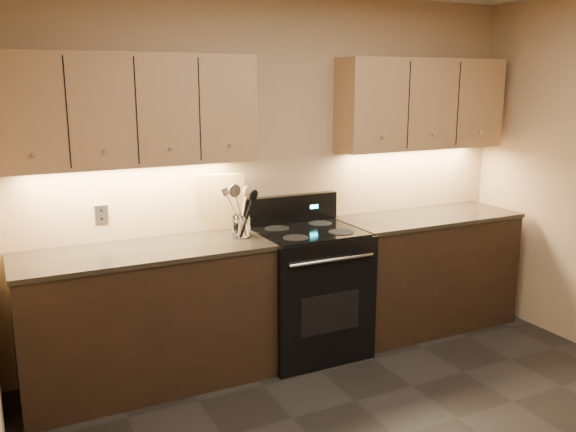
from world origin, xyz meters
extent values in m
cube|color=tan|center=(0.00, 2.00, 1.30)|extent=(4.00, 0.04, 2.60)
cube|color=black|center=(-1.10, 1.70, 0.45)|extent=(1.60, 0.60, 0.90)
cube|color=#3A3225|center=(-1.10, 1.70, 0.92)|extent=(1.62, 0.62, 0.03)
cube|color=black|center=(1.18, 1.70, 0.45)|extent=(1.44, 0.60, 0.90)
cube|color=#3A3225|center=(1.18, 1.70, 0.92)|extent=(1.46, 0.62, 0.03)
cube|color=black|center=(0.08, 1.68, 0.46)|extent=(0.76, 0.65, 0.92)
cube|color=black|center=(0.08, 1.68, 0.93)|extent=(0.70, 0.60, 0.01)
cube|color=black|center=(0.08, 1.96, 1.03)|extent=(0.76, 0.07, 0.22)
cube|color=#19E5F2|center=(0.26, 1.92, 1.04)|extent=(0.06, 0.00, 0.03)
cylinder|color=silver|center=(0.08, 1.34, 0.80)|extent=(0.65, 0.02, 0.02)
cube|color=black|center=(0.08, 1.35, 0.41)|extent=(0.46, 0.00, 0.28)
cylinder|color=black|center=(-0.10, 1.53, 0.93)|extent=(0.18, 0.18, 0.00)
cylinder|color=black|center=(0.26, 1.53, 0.93)|extent=(0.18, 0.18, 0.00)
cylinder|color=black|center=(-0.10, 1.82, 0.93)|extent=(0.18, 0.18, 0.00)
cylinder|color=black|center=(0.26, 1.82, 0.93)|extent=(0.18, 0.18, 0.00)
cube|color=#A17950|center=(-1.10, 1.85, 1.80)|extent=(1.60, 0.30, 0.70)
cube|color=#A17950|center=(1.18, 1.85, 1.80)|extent=(1.44, 0.30, 0.70)
cube|color=#B2B5BA|center=(-1.30, 1.99, 1.12)|extent=(0.08, 0.01, 0.12)
cylinder|color=white|center=(-0.42, 1.72, 1.01)|extent=(0.16, 0.16, 0.15)
cylinder|color=white|center=(-0.42, 1.72, 0.94)|extent=(0.12, 0.12, 0.02)
cube|color=tan|center=(-0.48, 1.96, 1.14)|extent=(0.34, 0.16, 0.42)
camera|label=1|loc=(-1.94, -2.06, 1.98)|focal=38.00mm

